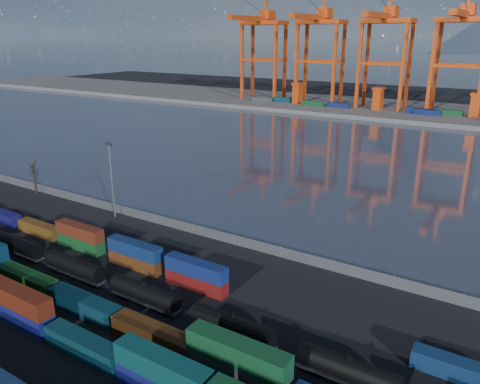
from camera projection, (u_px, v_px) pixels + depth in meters
The scene contains 13 objects.
ground at pixel (127, 315), 66.66m from camera, with size 700.00×700.00×0.00m, color black.
harbor_water at pixel (365, 159), 150.69m from camera, with size 700.00×700.00×0.00m, color #343B4B.
far_quay at pixel (432, 113), 234.40m from camera, with size 700.00×70.00×2.00m, color #514F4C.
container_row_south at pixel (8, 302), 65.49m from camera, with size 140.39×2.48×5.28m.
container_row_mid at pixel (83, 303), 66.37m from camera, with size 141.04×2.60×5.54m.
container_row_north at pixel (162, 267), 76.66m from camera, with size 140.54×2.21×4.72m.
tanker_string at pixel (186, 309), 64.61m from camera, with size 120.80×2.64×3.78m.
waterfront_fence at pixel (234, 240), 88.75m from camera, with size 160.12×0.12×2.20m.
bare_tree at pixel (34, 177), 115.87m from camera, with size 2.37×2.47×9.03m.
yard_light_mast at pixel (112, 176), 99.76m from camera, with size 1.60×0.40×16.60m.
gantry_cranes at pixel (423, 32), 220.59m from camera, with size 199.82×47.66×64.54m.
quay_containers at pixel (403, 110), 227.63m from camera, with size 172.58×10.99×2.60m.
straddle_carriers at pixel (424, 101), 225.50m from camera, with size 140.00×7.00×11.10m.
Camera 1 is at (44.48, -40.02, 37.81)m, focal length 35.00 mm.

